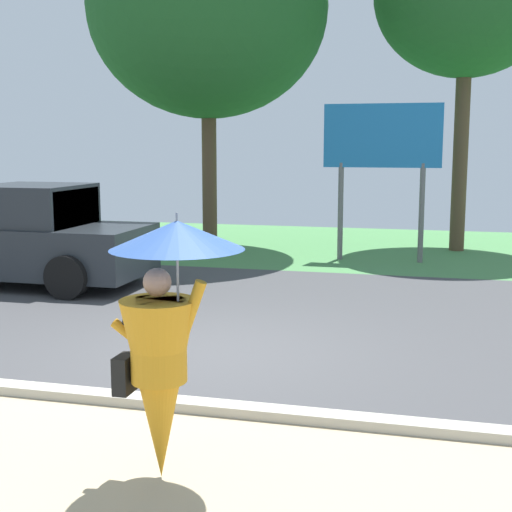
{
  "coord_description": "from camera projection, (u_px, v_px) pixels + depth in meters",
  "views": [
    {
      "loc": [
        2.82,
        -8.5,
        2.65
      ],
      "look_at": [
        0.36,
        1.0,
        1.1
      ],
      "focal_mm": 50.54,
      "sensor_mm": 36.0,
      "label": 1
    }
  ],
  "objects": [
    {
      "name": "ground_plane",
      "position": [
        264.0,
        305.0,
        12.07
      ],
      "size": [
        40.0,
        22.0,
        0.2
      ],
      "color": "#424244"
    },
    {
      "name": "monk_pedestrian",
      "position": [
        163.0,
        343.0,
        5.58
      ],
      "size": [
        1.09,
        1.03,
        2.13
      ],
      "rotation": [
        0.0,
        0.0,
        0.19
      ],
      "color": "orange",
      "rests_on": "ground_plane"
    },
    {
      "name": "pickup_truck",
      "position": [
        13.0,
        238.0,
        13.58
      ],
      "size": [
        5.2,
        2.28,
        1.88
      ],
      "rotation": [
        0.0,
        0.0,
        0.12
      ],
      "color": "#23282D",
      "rests_on": "ground_plane"
    },
    {
      "name": "roadside_billboard",
      "position": [
        382.0,
        147.0,
        15.93
      ],
      "size": [
        2.6,
        0.12,
        3.5
      ],
      "color": "slate",
      "rests_on": "ground_plane"
    },
    {
      "name": "tree_center_back",
      "position": [
        208.0,
        8.0,
        17.07
      ],
      "size": [
        5.71,
        5.71,
        8.41
      ],
      "color": "brown",
      "rests_on": "ground_plane"
    }
  ]
}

